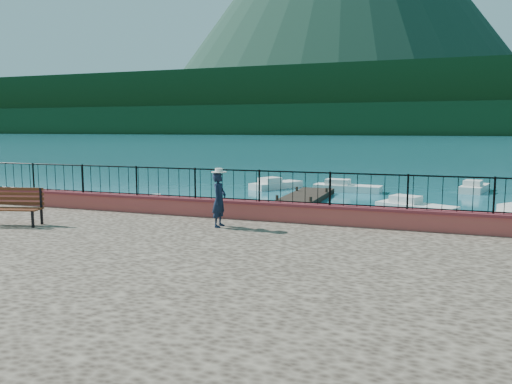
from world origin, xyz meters
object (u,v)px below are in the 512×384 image
Objects in this scene: park_bench at (8,214)px; boat_0 at (159,203)px; boat_1 at (416,204)px; boat_5 at (475,185)px; boat_3 at (276,182)px; boat_4 at (348,185)px; person at (219,200)px.

park_bench is 10.21m from boat_0.
boat_5 is at bearing 94.86° from boat_1.
park_bench is at bearing -156.09° from boat_3.
boat_4 is (-4.43, 6.98, 0.00)m from boat_1.
boat_1 and boat_3 have the same top height.
boat_4 is (7.56, 10.57, 0.00)m from boat_0.
boat_1 and boat_5 have the same top height.
boat_0 is 1.23× the size of boat_5.
boat_1 is at bearing 36.59° from park_bench.
park_bench is 17.61m from boat_1.
boat_4 is at bearing -3.29° from person.
person is at bearing 173.35° from boat_5.
boat_3 is 0.91× the size of boat_4.
boat_0 and boat_1 have the same top height.
boat_5 is at bearing 44.02° from park_bench.
person is 18.88m from boat_4.
boat_0 and boat_5 have the same top height.
park_bench is at bearing 106.28° from person.
boat_5 is at bearing 10.46° from boat_0.
boat_0 and boat_4 have the same top height.
boat_5 is (8.32, 21.48, -1.59)m from person.
boat_1 is 0.88× the size of boat_4.
park_bench is at bearing -105.47° from boat_1.
boat_5 is (15.22, 13.25, 0.00)m from boat_0.
boat_0 is 1.13× the size of boat_1.
person reaches higher than boat_3.
person reaches higher than boat_1.
boat_0 is at bearing -165.69° from boat_3.
boat_1 is at bearing -24.58° from person.
boat_5 is (7.66, 2.68, 0.00)m from boat_4.
boat_4 is at bearing 145.78° from boat_1.
boat_4 is at bearing -62.23° from boat_3.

